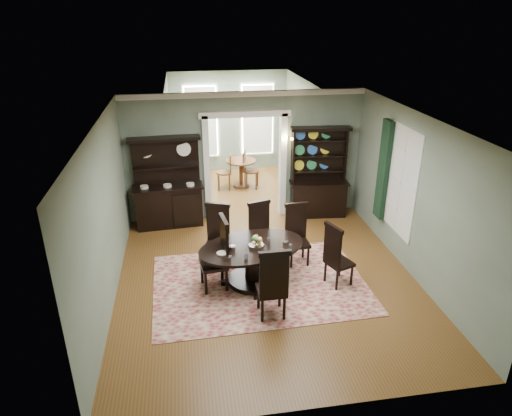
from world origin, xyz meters
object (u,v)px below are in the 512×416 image
(sideboard, at_px, (168,195))
(parlor_table, at_px, (241,169))
(dining_table, at_px, (252,257))
(welsh_dresser, at_px, (318,184))

(sideboard, bearing_deg, parlor_table, 43.90)
(dining_table, distance_m, sideboard, 3.16)
(sideboard, relative_size, welsh_dresser, 0.96)
(welsh_dresser, xyz_separation_m, parlor_table, (-1.60, 2.18, -0.28))
(dining_table, xyz_separation_m, welsh_dresser, (2.04, 2.77, 0.25))
(parlor_table, bearing_deg, welsh_dresser, -53.69)
(sideboard, height_order, parlor_table, sideboard)
(dining_table, relative_size, parlor_table, 2.66)
(dining_table, relative_size, sideboard, 1.07)
(dining_table, bearing_deg, parlor_table, 69.72)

